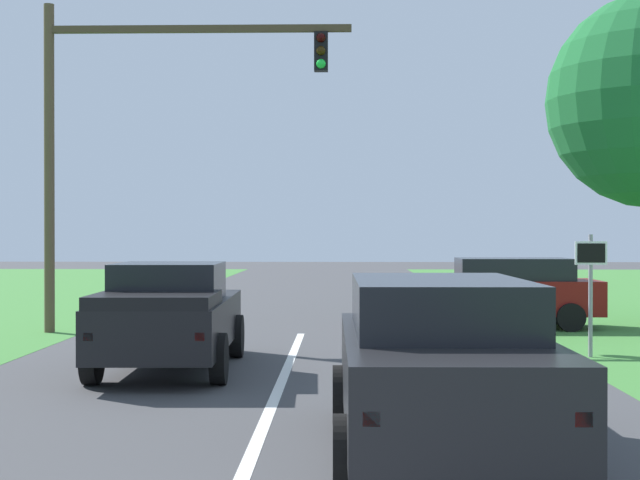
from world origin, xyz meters
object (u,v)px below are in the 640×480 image
(traffic_light, at_px, (127,117))
(crossing_suv_far, at_px, (507,291))
(keep_moving_sign, at_px, (591,278))
(red_suv_near, at_px, (440,361))
(pickup_truck_lead, at_px, (170,315))

(traffic_light, height_order, crossing_suv_far, traffic_light)
(crossing_suv_far, bearing_deg, keep_moving_sign, -83.43)
(red_suv_near, bearing_deg, pickup_truck_lead, 124.82)
(red_suv_near, xyz_separation_m, keep_moving_sign, (3.62, 7.57, 0.50))
(keep_moving_sign, relative_size, crossing_suv_far, 0.51)
(pickup_truck_lead, relative_size, keep_moving_sign, 2.19)
(crossing_suv_far, bearing_deg, traffic_light, -171.66)
(traffic_light, relative_size, keep_moving_sign, 3.33)
(red_suv_near, height_order, pickup_truck_lead, red_suv_near)
(traffic_light, bearing_deg, red_suv_near, -62.36)
(red_suv_near, distance_m, crossing_suv_far, 13.29)
(pickup_truck_lead, distance_m, keep_moving_sign, 7.83)
(red_suv_near, distance_m, traffic_light, 13.73)
(traffic_light, xyz_separation_m, crossing_suv_far, (9.08, 1.33, -4.16))
(red_suv_near, height_order, crossing_suv_far, red_suv_near)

